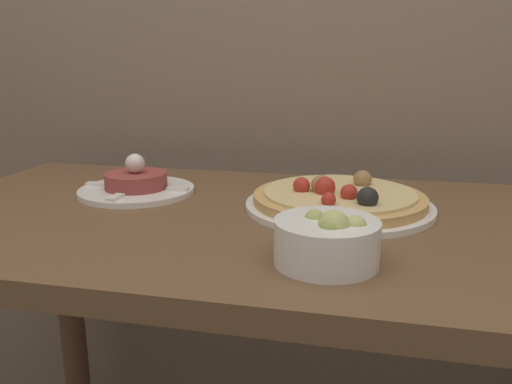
{
  "coord_description": "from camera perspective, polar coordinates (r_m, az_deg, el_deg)",
  "views": [
    {
      "loc": [
        0.13,
        -0.44,
        1.03
      ],
      "look_at": [
        -0.04,
        0.3,
        0.84
      ],
      "focal_mm": 35.0,
      "sensor_mm": 36.0,
      "label": 1
    }
  ],
  "objects": [
    {
      "name": "dining_table",
      "position": [
        0.84,
        2.73,
        -11.41
      ],
      "size": [
        1.25,
        0.61,
        0.8
      ],
      "color": "brown",
      "rests_on": "ground_plane"
    },
    {
      "name": "pizza_plate",
      "position": [
        0.84,
        9.44,
        -0.86
      ],
      "size": [
        0.31,
        0.31,
        0.06
      ],
      "color": "white",
      "rests_on": "dining_table"
    },
    {
      "name": "tartare_plate",
      "position": [
        0.95,
        -13.51,
        0.81
      ],
      "size": [
        0.21,
        0.21,
        0.07
      ],
      "color": "white",
      "rests_on": "dining_table"
    },
    {
      "name": "small_bowl",
      "position": [
        0.61,
        8.17,
        -5.42
      ],
      "size": [
        0.13,
        0.13,
        0.07
      ],
      "color": "white",
      "rests_on": "dining_table"
    }
  ]
}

